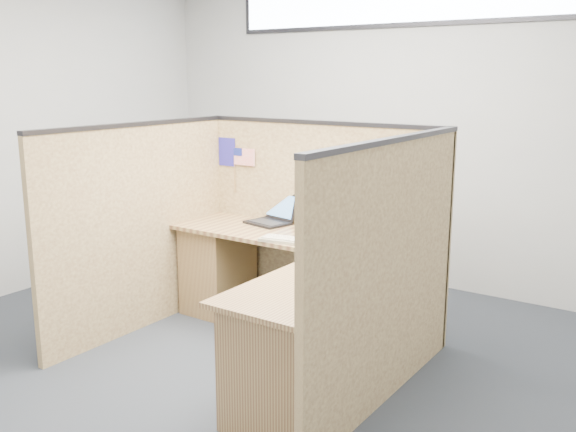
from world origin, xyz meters
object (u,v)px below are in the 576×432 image
Objects in this scene: mouse at (361,252)px; l_desk at (287,299)px; keyboard at (291,240)px; laptop at (272,215)px.

l_desk is at bearing -157.20° from mouse.
keyboard reaches higher than l_desk.
mouse is (1.01, -0.42, -0.04)m from laptop.
keyboard is 0.54m from mouse.
l_desk is 4.21× the size of keyboard.
laptop is at bearing 157.41° from mouse.
keyboard is (-0.09, 0.19, 0.35)m from l_desk.
keyboard is at bearing 115.59° from l_desk.
l_desk is 0.92m from laptop.
l_desk is at bearing -36.15° from laptop.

